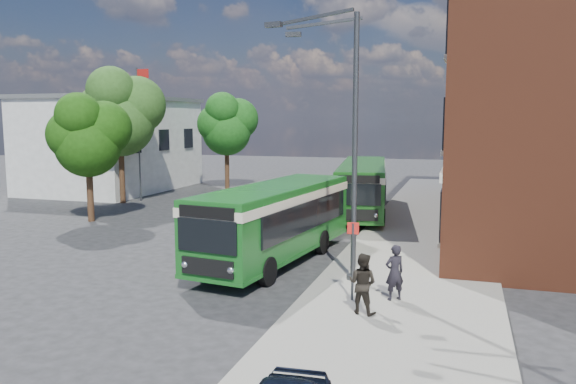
% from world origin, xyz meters
% --- Properties ---
extents(ground, '(120.00, 120.00, 0.00)m').
position_xyz_m(ground, '(0.00, 0.00, 0.00)').
color(ground, '#262628').
rests_on(ground, ground).
extents(pavement, '(6.00, 48.00, 0.15)m').
position_xyz_m(pavement, '(7.00, 8.00, 0.07)').
color(pavement, gray).
rests_on(pavement, ground).
extents(kerb_line, '(0.12, 48.00, 0.01)m').
position_xyz_m(kerb_line, '(3.95, 8.00, 0.01)').
color(kerb_line, beige).
rests_on(kerb_line, ground).
extents(brick_office, '(12.10, 26.00, 14.20)m').
position_xyz_m(brick_office, '(14.00, 12.00, 6.97)').
color(brick_office, brown).
rests_on(brick_office, ground).
extents(white_building, '(9.40, 13.40, 7.30)m').
position_xyz_m(white_building, '(-18.00, 18.00, 3.66)').
color(white_building, beige).
rests_on(white_building, ground).
extents(flagpole, '(0.95, 0.10, 9.00)m').
position_xyz_m(flagpole, '(-12.45, 13.00, 4.94)').
color(flagpole, '#3B3D41').
rests_on(flagpole, ground).
extents(street_lamp, '(2.96, 2.38, 9.00)m').
position_xyz_m(street_lamp, '(4.84, -2.00, 4.79)').
color(street_lamp, '#3B3D41').
rests_on(street_lamp, ground).
extents(bus_stop_sign, '(0.35, 0.08, 2.52)m').
position_xyz_m(bus_stop_sign, '(5.60, -4.20, 1.51)').
color(bus_stop_sign, '#3B3D41').
rests_on(bus_stop_sign, ground).
extents(bus_front, '(3.79, 9.97, 3.02)m').
position_xyz_m(bus_front, '(1.73, -0.04, 1.83)').
color(bus_front, '#175D1D').
rests_on(bus_front, ground).
extents(bus_rear, '(4.24, 12.47, 3.02)m').
position_xyz_m(bus_rear, '(3.00, 12.28, 1.83)').
color(bus_rear, '#175217').
rests_on(bus_rear, ground).
extents(pedestrian_a, '(0.74, 0.70, 1.70)m').
position_xyz_m(pedestrian_a, '(6.81, -3.82, 1.00)').
color(pedestrian_a, black).
rests_on(pedestrian_a, pavement).
extents(pedestrian_b, '(0.98, 0.84, 1.72)m').
position_xyz_m(pedestrian_b, '(6.09, -5.26, 1.01)').
color(pedestrian_b, black).
rests_on(pedestrian_b, pavement).
extents(tree_left, '(4.14, 3.93, 6.98)m').
position_xyz_m(tree_left, '(-10.75, 5.27, 4.73)').
color(tree_left, '#382214').
rests_on(tree_left, ground).
extents(tree_mid, '(5.30, 5.04, 8.95)m').
position_xyz_m(tree_mid, '(-13.02, 11.68, 6.07)').
color(tree_mid, '#382214').
rests_on(tree_mid, ground).
extents(tree_right, '(4.56, 4.33, 7.70)m').
position_xyz_m(tree_right, '(-9.49, 20.98, 5.22)').
color(tree_right, '#382214').
rests_on(tree_right, ground).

